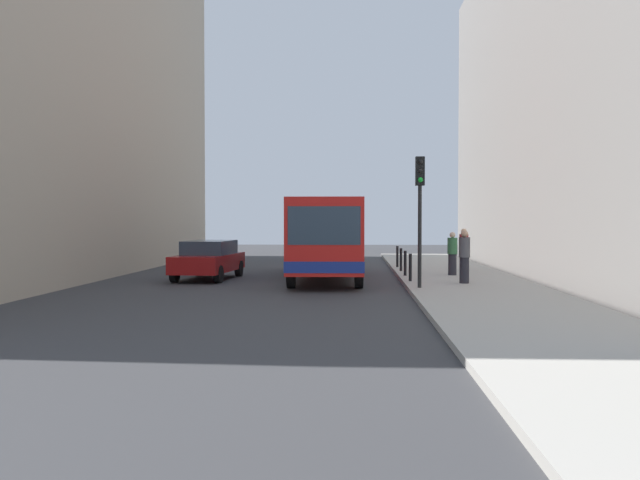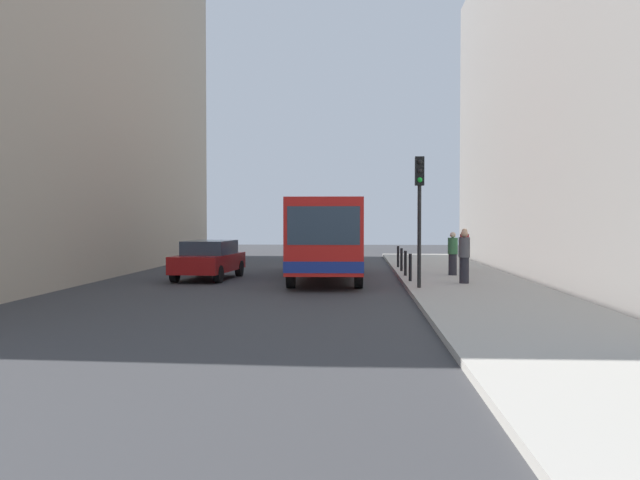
% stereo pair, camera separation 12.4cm
% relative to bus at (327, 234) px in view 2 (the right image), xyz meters
% --- Properties ---
extents(ground_plane, '(80.00, 80.00, 0.00)m').
position_rel_bus_xyz_m(ground_plane, '(-0.42, -3.42, -1.73)').
color(ground_plane, '#38383A').
extents(sidewalk, '(4.40, 40.00, 0.15)m').
position_rel_bus_xyz_m(sidewalk, '(4.98, -3.42, -1.65)').
color(sidewalk, '#ADA89E').
rests_on(sidewalk, ground).
extents(building_left, '(7.00, 32.00, 16.38)m').
position_rel_bus_xyz_m(building_left, '(-11.92, 0.58, 6.46)').
color(building_left, '#B2A38C').
rests_on(building_left, ground).
extents(building_right, '(7.00, 32.00, 15.33)m').
position_rel_bus_xyz_m(building_right, '(11.08, 0.58, 5.94)').
color(building_right, gray).
rests_on(building_right, ground).
extents(bus, '(2.80, 11.08, 3.00)m').
position_rel_bus_xyz_m(bus, '(0.00, 0.00, 0.00)').
color(bus, red).
rests_on(bus, ground).
extents(car_beside_bus, '(2.14, 4.53, 1.48)m').
position_rel_bus_xyz_m(car_beside_bus, '(-4.50, -0.80, -0.94)').
color(car_beside_bus, maroon).
rests_on(car_beside_bus, ground).
extents(car_behind_bus, '(2.12, 4.52, 1.48)m').
position_rel_bus_xyz_m(car_behind_bus, '(-0.58, 11.28, -0.94)').
color(car_behind_bus, silver).
rests_on(car_behind_bus, ground).
extents(traffic_light, '(0.28, 0.33, 4.10)m').
position_rel_bus_xyz_m(traffic_light, '(3.13, -5.24, 1.28)').
color(traffic_light, black).
rests_on(traffic_light, sidewalk).
extents(bollard_near, '(0.11, 0.11, 0.95)m').
position_rel_bus_xyz_m(bollard_near, '(3.03, -2.90, -1.10)').
color(bollard_near, black).
rests_on(bollard_near, sidewalk).
extents(bollard_mid, '(0.11, 0.11, 0.95)m').
position_rel_bus_xyz_m(bollard_mid, '(3.03, -0.51, -1.10)').
color(bollard_mid, black).
rests_on(bollard_mid, sidewalk).
extents(bollard_far, '(0.11, 0.11, 0.95)m').
position_rel_bus_xyz_m(bollard_far, '(3.03, 1.87, -1.10)').
color(bollard_far, black).
rests_on(bollard_far, sidewalk).
extents(bollard_farthest, '(0.11, 0.11, 0.95)m').
position_rel_bus_xyz_m(bollard_farthest, '(3.03, 4.26, -1.10)').
color(bollard_farthest, black).
rests_on(bollard_farthest, sidewalk).
extents(pedestrian_near_signal, '(0.38, 0.38, 1.78)m').
position_rel_bus_xyz_m(pedestrian_near_signal, '(4.77, -3.64, -0.68)').
color(pedestrian_near_signal, '#26262D').
rests_on(pedestrian_near_signal, sidewalk).
extents(pedestrian_mid_sidewalk, '(0.38, 0.38, 1.66)m').
position_rel_bus_xyz_m(pedestrian_mid_sidewalk, '(4.86, -0.19, -0.75)').
color(pedestrian_mid_sidewalk, '#26262D').
rests_on(pedestrian_mid_sidewalk, sidewalk).
extents(pedestrian_far_sidewalk, '(0.38, 0.38, 1.77)m').
position_rel_bus_xyz_m(pedestrian_far_sidewalk, '(5.71, 2.43, -0.69)').
color(pedestrian_far_sidewalk, '#26262D').
rests_on(pedestrian_far_sidewalk, sidewalk).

